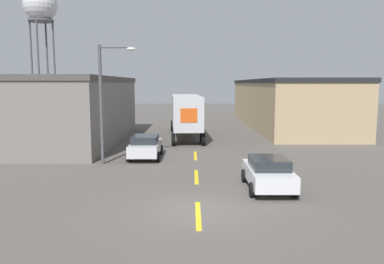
{
  "coord_description": "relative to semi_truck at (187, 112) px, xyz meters",
  "views": [
    {
      "loc": [
        -0.24,
        -14.2,
        4.97
      ],
      "look_at": [
        -0.33,
        9.62,
        1.89
      ],
      "focal_mm": 35.0,
      "sensor_mm": 36.0,
      "label": 1
    }
  ],
  "objects": [
    {
      "name": "street_lamp",
      "position": [
        -4.66,
        -12.17,
        1.9
      ],
      "size": [
        2.28,
        0.32,
        7.29
      ],
      "color": "#4C4C51",
      "rests_on": "ground_plane"
    },
    {
      "name": "water_tower",
      "position": [
        -22.57,
        23.99,
        14.17
      ],
      "size": [
        5.04,
        5.04,
        19.44
      ],
      "color": "#47474C",
      "rests_on": "ground_plane"
    },
    {
      "name": "ground_plane",
      "position": [
        0.86,
        -20.86,
        -2.35
      ],
      "size": [
        160.0,
        160.0,
        0.0
      ],
      "primitive_type": "plane",
      "color": "#56514C"
    },
    {
      "name": "parked_car_left_far",
      "position": [
        -2.5,
        -10.32,
        -1.54
      ],
      "size": [
        2.11,
        4.1,
        1.54
      ],
      "color": "silver",
      "rests_on": "ground_plane"
    },
    {
      "name": "parked_car_right_near",
      "position": [
        4.23,
        -17.82,
        -1.54
      ],
      "size": [
        2.11,
        4.1,
        1.54
      ],
      "color": "silver",
      "rests_on": "ground_plane"
    },
    {
      "name": "road_centerline",
      "position": [
        0.86,
        -15.43,
        -2.34
      ],
      "size": [
        0.2,
        14.97,
        0.01
      ],
      "color": "yellow",
      "rests_on": "ground_plane"
    },
    {
      "name": "warehouse_right",
      "position": [
        11.55,
        9.56,
        0.39
      ],
      "size": [
        8.55,
        28.81,
        5.46
      ],
      "color": "tan",
      "rests_on": "ground_plane"
    },
    {
      "name": "warehouse_left",
      "position": [
        -12.61,
        -3.09,
        0.43
      ],
      "size": [
        14.13,
        18.3,
        5.55
      ],
      "color": "slate",
      "rests_on": "ground_plane"
    },
    {
      "name": "semi_truck",
      "position": [
        0.0,
        0.0,
        0.0
      ],
      "size": [
        3.41,
        12.51,
        3.91
      ],
      "rotation": [
        0.0,
        0.0,
        0.06
      ],
      "color": "silver",
      "rests_on": "ground_plane"
    }
  ]
}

